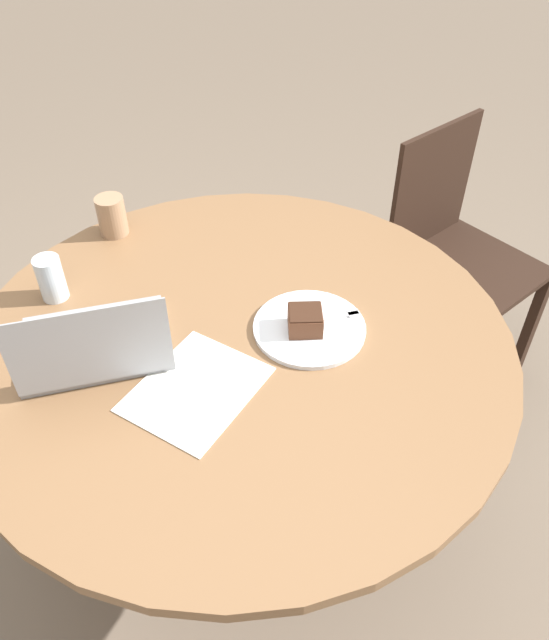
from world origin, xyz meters
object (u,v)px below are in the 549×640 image
Objects in this scene: chair at (453,257)px; laptop at (95,344)px; plate at (309,328)px; coffee_glass at (112,216)px.

chair is 2.31× the size of laptop.
plate is 0.68× the size of laptop.
coffee_glass is (-0.22, 0.63, 0.05)m from plate.
laptop reaches higher than coffee_glass.
laptop reaches higher than plate.
coffee_glass is (-1.02, 0.39, 0.33)m from chair.
laptop is at bearing -117.84° from coffee_glass.
laptop is (-1.25, -0.05, 0.31)m from chair.
laptop reaches higher than chair.
coffee_glass is at bearing -26.93° from chair.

